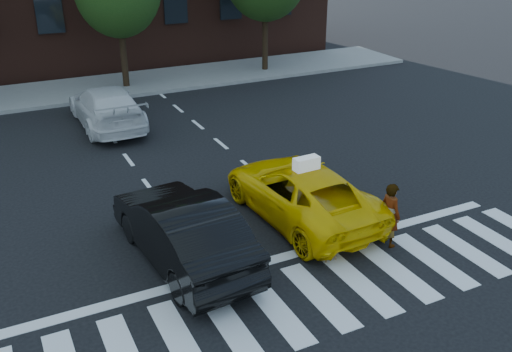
# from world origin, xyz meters

# --- Properties ---
(ground) EXTENTS (120.00, 120.00, 0.00)m
(ground) POSITION_xyz_m (0.00, 0.00, 0.00)
(ground) COLOR black
(ground) RESTS_ON ground
(crosswalk) EXTENTS (13.00, 2.40, 0.01)m
(crosswalk) POSITION_xyz_m (0.00, 0.00, 0.01)
(crosswalk) COLOR silver
(crosswalk) RESTS_ON ground
(stop_line) EXTENTS (12.00, 0.30, 0.01)m
(stop_line) POSITION_xyz_m (0.00, 1.60, 0.01)
(stop_line) COLOR silver
(stop_line) RESTS_ON ground
(sidewalk_far) EXTENTS (30.00, 4.00, 0.15)m
(sidewalk_far) POSITION_xyz_m (0.00, 17.50, 0.07)
(sidewalk_far) COLOR slate
(sidewalk_far) RESTS_ON ground
(taxi) EXTENTS (2.52, 5.09, 1.39)m
(taxi) POSITION_xyz_m (1.40, 3.13, 0.69)
(taxi) COLOR #ECBD04
(taxi) RESTS_ON ground
(black_sedan) EXTENTS (2.05, 4.86, 1.56)m
(black_sedan) POSITION_xyz_m (-2.00, 2.50, 0.78)
(black_sedan) COLOR black
(black_sedan) RESTS_ON ground
(white_suv) EXTENTS (2.08, 5.09, 1.47)m
(white_suv) POSITION_xyz_m (-1.40, 12.37, 0.74)
(white_suv) COLOR silver
(white_suv) RESTS_ON ground
(woman) EXTENTS (0.40, 0.59, 1.57)m
(woman) POSITION_xyz_m (2.53, 1.02, 0.78)
(woman) COLOR #999999
(woman) RESTS_ON ground
(dog) EXTENTS (0.61, 0.24, 0.35)m
(dog) POSITION_xyz_m (0.88, 1.03, 0.20)
(dog) COLOR olive
(dog) RESTS_ON ground
(taxi_sign) EXTENTS (0.66, 0.31, 0.32)m
(taxi_sign) POSITION_xyz_m (1.40, 2.93, 1.55)
(taxi_sign) COLOR white
(taxi_sign) RESTS_ON taxi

